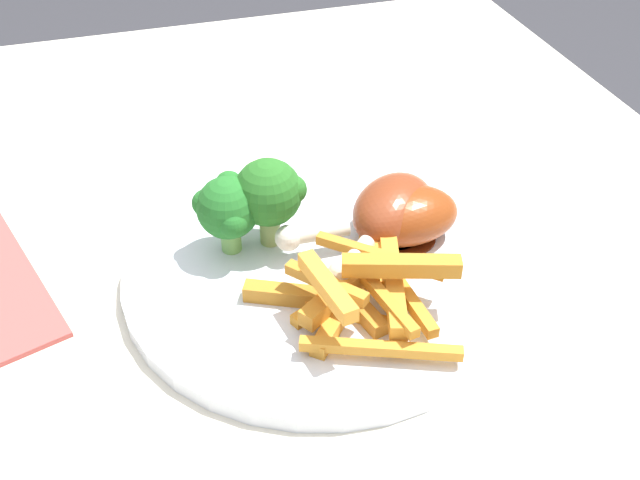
{
  "coord_description": "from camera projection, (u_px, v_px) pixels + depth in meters",
  "views": [
    {
      "loc": [
        0.32,
        -0.09,
        1.11
      ],
      "look_at": [
        -0.08,
        0.03,
        0.79
      ],
      "focal_mm": 41.93,
      "sensor_mm": 36.0,
      "label": 1
    }
  ],
  "objects": [
    {
      "name": "chicken_drumstick_far",
      "position": [
        398.0,
        217.0,
        0.55
      ],
      "size": [
        0.06,
        0.14,
        0.04
      ],
      "color": "#5F220C",
      "rests_on": "dinner_plate"
    },
    {
      "name": "chicken_drumstick_near",
      "position": [
        391.0,
        212.0,
        0.55
      ],
      "size": [
        0.11,
        0.12,
        0.04
      ],
      "color": "#5C2110",
      "rests_on": "dinner_plate"
    },
    {
      "name": "dining_table",
      "position": [
        313.0,
        458.0,
        0.55
      ],
      "size": [
        1.12,
        0.79,
        0.75
      ],
      "color": "silver",
      "rests_on": "ground_plane"
    },
    {
      "name": "dinner_plate",
      "position": [
        320.0,
        268.0,
        0.54
      ],
      "size": [
        0.28,
        0.28,
        0.01
      ],
      "primitive_type": "cylinder",
      "color": "silver",
      "rests_on": "dining_table"
    },
    {
      "name": "broccoli_floret_middle",
      "position": [
        263.0,
        195.0,
        0.53
      ],
      "size": [
        0.05,
        0.06,
        0.07
      ],
      "color": "#90A65C",
      "rests_on": "dinner_plate"
    },
    {
      "name": "broccoli_floret_front",
      "position": [
        229.0,
        207.0,
        0.53
      ],
      "size": [
        0.05,
        0.05,
        0.06
      ],
      "color": "#7FBF5F",
      "rests_on": "dinner_plate"
    },
    {
      "name": "carrot_fries_pile",
      "position": [
        359.0,
        290.0,
        0.49
      ],
      "size": [
        0.13,
        0.14,
        0.04
      ],
      "color": "orange",
      "rests_on": "dinner_plate"
    }
  ]
}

